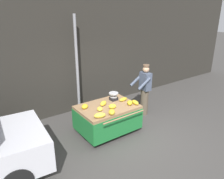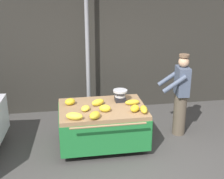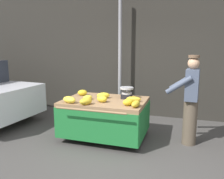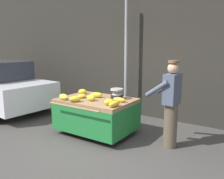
{
  "view_description": "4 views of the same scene",
  "coord_description": "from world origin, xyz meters",
  "px_view_note": "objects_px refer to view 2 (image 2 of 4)",
  "views": [
    {
      "loc": [
        -3.59,
        -3.95,
        3.38
      ],
      "look_at": [
        -0.15,
        0.83,
        1.2
      ],
      "focal_mm": 35.24,
      "sensor_mm": 36.0,
      "label": 1
    },
    {
      "loc": [
        -1.15,
        -4.77,
        3.14
      ],
      "look_at": [
        -0.25,
        0.56,
        1.2
      ],
      "focal_mm": 50.56,
      "sensor_mm": 36.0,
      "label": 2
    },
    {
      "loc": [
        1.12,
        -3.62,
        1.89
      ],
      "look_at": [
        -0.26,
        0.64,
        1.04
      ],
      "focal_mm": 37.3,
      "sensor_mm": 36.0,
      "label": 3
    },
    {
      "loc": [
        2.72,
        -3.4,
        1.99
      ],
      "look_at": [
        0.03,
        0.64,
        1.08
      ],
      "focal_mm": 37.74,
      "sensor_mm": 36.0,
      "label": 4
    }
  ],
  "objects_px": {
    "banana_bunch_5": "(132,102)",
    "vendor_person": "(180,95)",
    "banana_cart": "(102,117)",
    "weighing_scale": "(120,96)",
    "banana_bunch_3": "(85,108)",
    "banana_bunch_1": "(74,116)",
    "banana_bunch_7": "(135,108)",
    "banana_bunch_2": "(98,102)",
    "banana_bunch_6": "(105,108)",
    "banana_bunch_4": "(95,115)",
    "street_pole": "(87,48)",
    "banana_bunch_0": "(144,109)",
    "banana_bunch_8": "(70,102)"
  },
  "relations": [
    {
      "from": "banana_cart",
      "to": "banana_bunch_3",
      "type": "xyz_separation_m",
      "value": [
        -0.33,
        -0.12,
        0.26
      ]
    },
    {
      "from": "street_pole",
      "to": "banana_bunch_6",
      "type": "xyz_separation_m",
      "value": [
        0.14,
        -1.72,
        -0.74
      ]
    },
    {
      "from": "banana_bunch_1",
      "to": "banana_bunch_8",
      "type": "distance_m",
      "value": 0.68
    },
    {
      "from": "street_pole",
      "to": "banana_bunch_5",
      "type": "relative_size",
      "value": 11.37
    },
    {
      "from": "banana_cart",
      "to": "banana_bunch_1",
      "type": "distance_m",
      "value": 0.77
    },
    {
      "from": "banana_cart",
      "to": "weighing_scale",
      "type": "relative_size",
      "value": 5.9
    },
    {
      "from": "weighing_scale",
      "to": "banana_bunch_2",
      "type": "height_order",
      "value": "weighing_scale"
    },
    {
      "from": "street_pole",
      "to": "banana_bunch_6",
      "type": "relative_size",
      "value": 15.33
    },
    {
      "from": "banana_bunch_5",
      "to": "vendor_person",
      "type": "distance_m",
      "value": 1.07
    },
    {
      "from": "banana_bunch_1",
      "to": "banana_bunch_5",
      "type": "relative_size",
      "value": 1.04
    },
    {
      "from": "banana_bunch_3",
      "to": "banana_bunch_7",
      "type": "xyz_separation_m",
      "value": [
        0.89,
        -0.19,
        0.02
      ]
    },
    {
      "from": "banana_bunch_1",
      "to": "banana_bunch_6",
      "type": "height_order",
      "value": "banana_bunch_6"
    },
    {
      "from": "banana_bunch_0",
      "to": "banana_bunch_3",
      "type": "bearing_deg",
      "value": 166.85
    },
    {
      "from": "banana_bunch_0",
      "to": "banana_bunch_2",
      "type": "bearing_deg",
      "value": 149.47
    },
    {
      "from": "weighing_scale",
      "to": "banana_bunch_5",
      "type": "height_order",
      "value": "weighing_scale"
    },
    {
      "from": "street_pole",
      "to": "banana_bunch_1",
      "type": "bearing_deg",
      "value": -102.35
    },
    {
      "from": "banana_bunch_0",
      "to": "banana_bunch_8",
      "type": "xyz_separation_m",
      "value": [
        -1.31,
        0.58,
        0.01
      ]
    },
    {
      "from": "street_pole",
      "to": "banana_cart",
      "type": "distance_m",
      "value": 1.82
    },
    {
      "from": "weighing_scale",
      "to": "banana_bunch_0",
      "type": "bearing_deg",
      "value": -61.81
    },
    {
      "from": "vendor_person",
      "to": "banana_bunch_5",
      "type": "bearing_deg",
      "value": -169.35
    },
    {
      "from": "banana_bunch_1",
      "to": "banana_bunch_3",
      "type": "bearing_deg",
      "value": 57.17
    },
    {
      "from": "banana_cart",
      "to": "vendor_person",
      "type": "height_order",
      "value": "vendor_person"
    },
    {
      "from": "banana_bunch_0",
      "to": "banana_bunch_5",
      "type": "xyz_separation_m",
      "value": [
        -0.12,
        0.39,
        -0.01
      ]
    },
    {
      "from": "banana_bunch_8",
      "to": "banana_bunch_3",
      "type": "bearing_deg",
      "value": -51.44
    },
    {
      "from": "banana_bunch_1",
      "to": "banana_bunch_6",
      "type": "distance_m",
      "value": 0.62
    },
    {
      "from": "weighing_scale",
      "to": "banana_bunch_3",
      "type": "xyz_separation_m",
      "value": [
        -0.72,
        -0.36,
        -0.07
      ]
    },
    {
      "from": "banana_cart",
      "to": "banana_bunch_8",
      "type": "xyz_separation_m",
      "value": [
        -0.6,
        0.22,
        0.28
      ]
    },
    {
      "from": "street_pole",
      "to": "banana_bunch_0",
      "type": "height_order",
      "value": "street_pole"
    },
    {
      "from": "banana_bunch_5",
      "to": "banana_bunch_8",
      "type": "relative_size",
      "value": 1.4
    },
    {
      "from": "weighing_scale",
      "to": "banana_bunch_7",
      "type": "height_order",
      "value": "weighing_scale"
    },
    {
      "from": "street_pole",
      "to": "banana_bunch_3",
      "type": "distance_m",
      "value": 1.8
    },
    {
      "from": "street_pole",
      "to": "banana_bunch_4",
      "type": "bearing_deg",
      "value": -92.26
    },
    {
      "from": "street_pole",
      "to": "banana_bunch_8",
      "type": "distance_m",
      "value": 1.56
    },
    {
      "from": "banana_bunch_0",
      "to": "banana_bunch_6",
      "type": "bearing_deg",
      "value": 168.09
    },
    {
      "from": "banana_bunch_2",
      "to": "vendor_person",
      "type": "distance_m",
      "value": 1.71
    },
    {
      "from": "banana_bunch_3",
      "to": "banana_bunch_6",
      "type": "xyz_separation_m",
      "value": [
        0.35,
        -0.1,
        0.02
      ]
    },
    {
      "from": "banana_bunch_5",
      "to": "banana_bunch_6",
      "type": "bearing_deg",
      "value": -157.11
    },
    {
      "from": "banana_cart",
      "to": "vendor_person",
      "type": "bearing_deg",
      "value": 7.84
    },
    {
      "from": "banana_cart",
      "to": "banana_bunch_5",
      "type": "height_order",
      "value": "banana_bunch_5"
    },
    {
      "from": "weighing_scale",
      "to": "vendor_person",
      "type": "bearing_deg",
      "value": -0.82
    },
    {
      "from": "banana_bunch_1",
      "to": "banana_bunch_4",
      "type": "height_order",
      "value": "same"
    },
    {
      "from": "banana_cart",
      "to": "banana_bunch_1",
      "type": "xyz_separation_m",
      "value": [
        -0.55,
        -0.46,
        0.28
      ]
    },
    {
      "from": "street_pole",
      "to": "banana_bunch_1",
      "type": "xyz_separation_m",
      "value": [
        -0.43,
        -1.96,
        -0.74
      ]
    },
    {
      "from": "banana_bunch_1",
      "to": "banana_bunch_5",
      "type": "distance_m",
      "value": 1.24
    },
    {
      "from": "banana_bunch_8",
      "to": "vendor_person",
      "type": "distance_m",
      "value": 2.23
    },
    {
      "from": "banana_bunch_3",
      "to": "vendor_person",
      "type": "height_order",
      "value": "vendor_person"
    },
    {
      "from": "banana_bunch_8",
      "to": "vendor_person",
      "type": "relative_size",
      "value": 0.12
    },
    {
      "from": "banana_bunch_0",
      "to": "banana_bunch_4",
      "type": "xyz_separation_m",
      "value": [
        -0.91,
        -0.13,
        0.01
      ]
    },
    {
      "from": "banana_bunch_4",
      "to": "banana_cart",
      "type": "bearing_deg",
      "value": 67.69
    },
    {
      "from": "banana_bunch_5",
      "to": "banana_bunch_4",
      "type": "bearing_deg",
      "value": -146.93
    }
  ]
}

